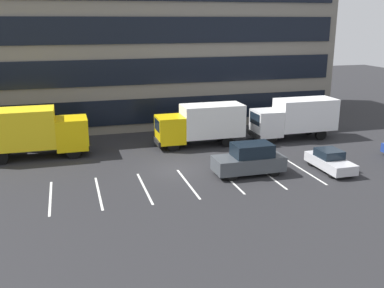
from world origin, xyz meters
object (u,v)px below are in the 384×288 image
object	(u,v)px
box_truck_yellow	(201,123)
suv_charcoal	(250,160)
box_truck_yellow_all	(31,131)
sedan_silver	(330,161)
box_truck_white	(295,117)

from	to	relation	value
box_truck_yellow	suv_charcoal	distance (m)	7.78
box_truck_yellow_all	sedan_silver	distance (m)	21.81
box_truck_yellow	sedan_silver	bearing A→B (deg)	-51.68
box_truck_white	suv_charcoal	distance (m)	10.61
box_truck_yellow_all	suv_charcoal	xyz separation A→B (m)	(14.25, -7.97, -1.08)
box_truck_yellow	box_truck_white	bearing A→B (deg)	-1.28
box_truck_yellow	sedan_silver	world-z (taller)	box_truck_yellow
box_truck_yellow	suv_charcoal	world-z (taller)	box_truck_yellow
box_truck_yellow_all	sedan_silver	bearing A→B (deg)	-23.73
box_truck_yellow	box_truck_white	size ratio (longest dim) A/B	0.97
sedan_silver	box_truck_white	bearing A→B (deg)	77.77
box_truck_yellow	suv_charcoal	xyz separation A→B (m)	(1.01, -7.67, -0.87)
sedan_silver	box_truck_yellow	bearing A→B (deg)	128.32
box_truck_yellow	sedan_silver	distance (m)	10.85
box_truck_white	sedan_silver	distance (m)	8.55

